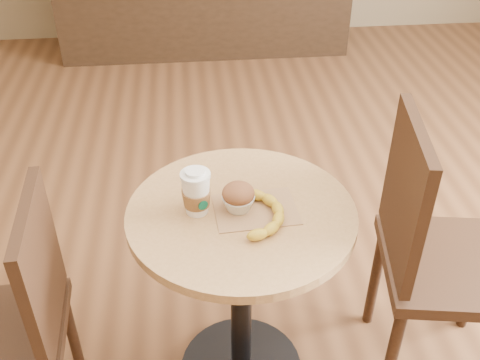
{
  "coord_description": "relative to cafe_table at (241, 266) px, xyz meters",
  "views": [
    {
      "loc": [
        -0.16,
        -1.21,
        1.77
      ],
      "look_at": [
        -0.03,
        0.11,
        0.83
      ],
      "focal_mm": 42.0,
      "sensor_mm": 36.0,
      "label": 1
    }
  ],
  "objects": [
    {
      "name": "kraft_bag",
      "position": [
        0.04,
        -0.0,
        0.23
      ],
      "size": [
        0.25,
        0.2,
        0.0
      ],
      "primitive_type": "cube",
      "rotation": [
        0.0,
        0.0,
        0.07
      ],
      "color": "#9C724B",
      "rests_on": "cafe_table"
    },
    {
      "name": "muffin",
      "position": [
        -0.01,
        0.0,
        0.27
      ],
      "size": [
        0.1,
        0.1,
        0.09
      ],
      "color": "silver",
      "rests_on": "kraft_bag"
    },
    {
      "name": "chair_right",
      "position": [
        0.62,
        -0.02,
        0.03
      ],
      "size": [
        0.5,
        0.5,
        1.0
      ],
      "rotation": [
        0.0,
        0.0,
        1.41
      ],
      "color": "#331E11",
      "rests_on": "ground"
    },
    {
      "name": "coffee_cup",
      "position": [
        -0.13,
        0.01,
        0.29
      ],
      "size": [
        0.09,
        0.09,
        0.14
      ],
      "rotation": [
        0.0,
        0.0,
        0.42
      ],
      "color": "white",
      "rests_on": "cafe_table"
    },
    {
      "name": "chair_left",
      "position": [
        -0.67,
        -0.15,
        -0.02
      ],
      "size": [
        0.42,
        0.42,
        0.91
      ],
      "rotation": [
        0.0,
        0.0,
        -1.51
      ],
      "color": "#331E11",
      "rests_on": "ground"
    },
    {
      "name": "banana",
      "position": [
        0.07,
        -0.05,
        0.25
      ],
      "size": [
        0.18,
        0.26,
        0.03
      ],
      "primitive_type": null,
      "rotation": [
        0.0,
        0.0,
        -0.2
      ],
      "color": "gold",
      "rests_on": "kraft_bag"
    },
    {
      "name": "cafe_table",
      "position": [
        0.0,
        0.0,
        0.0
      ],
      "size": [
        0.68,
        0.68,
        0.75
      ],
      "color": "black",
      "rests_on": "ground"
    }
  ]
}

